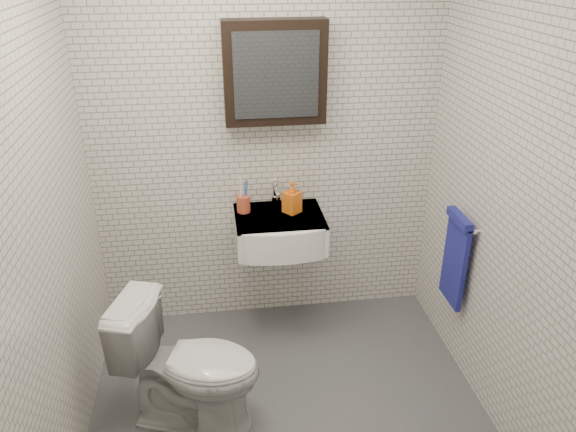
{
  "coord_description": "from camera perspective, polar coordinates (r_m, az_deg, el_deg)",
  "views": [
    {
      "loc": [
        -0.34,
        -2.35,
        2.38
      ],
      "look_at": [
        0.06,
        0.45,
        1.0
      ],
      "focal_mm": 35.0,
      "sensor_mm": 36.0,
      "label": 1
    }
  ],
  "objects": [
    {
      "name": "ground",
      "position": [
        3.36,
        0.07,
        -19.04
      ],
      "size": [
        2.2,
        2.0,
        0.01
      ],
      "primitive_type": "cube",
      "color": "#4C4D53",
      "rests_on": "ground"
    },
    {
      "name": "room_shell",
      "position": [
        2.54,
        0.09,
        4.93
      ],
      "size": [
        2.22,
        2.02,
        2.51
      ],
      "color": "silver",
      "rests_on": "ground"
    },
    {
      "name": "towel_rail",
      "position": [
        3.45,
        16.67,
        -3.85
      ],
      "size": [
        0.09,
        0.3,
        0.58
      ],
      "color": "silver",
      "rests_on": "room_shell"
    },
    {
      "name": "toothbrush_cup",
      "position": [
        3.54,
        -4.55,
        1.33
      ],
      "size": [
        0.09,
        0.09,
        0.23
      ],
      "rotation": [
        0.0,
        0.0,
        0.05
      ],
      "color": "#B4472D",
      "rests_on": "washbasin"
    },
    {
      "name": "washbasin",
      "position": [
        3.51,
        -0.81,
        -1.6
      ],
      "size": [
        0.55,
        0.5,
        0.2
      ],
      "color": "white",
      "rests_on": "room_shell"
    },
    {
      "name": "faucet",
      "position": [
        3.61,
        -1.23,
        2.1
      ],
      "size": [
        0.06,
        0.2,
        0.15
      ],
      "color": "silver",
      "rests_on": "washbasin"
    },
    {
      "name": "mirror_cabinet",
      "position": [
        3.37,
        -1.35,
        14.33
      ],
      "size": [
        0.6,
        0.15,
        0.6
      ],
      "color": "black",
      "rests_on": "room_shell"
    },
    {
      "name": "toilet",
      "position": [
        3.11,
        -9.88,
        -14.66
      ],
      "size": [
        0.83,
        0.63,
        0.75
      ],
      "primitive_type": "imported",
      "rotation": [
        0.0,
        0.0,
        1.25
      ],
      "color": "silver",
      "rests_on": "ground"
    },
    {
      "name": "soap_bottle",
      "position": [
        3.5,
        0.41,
        1.93
      ],
      "size": [
        0.13,
        0.13,
        0.21
      ],
      "primitive_type": "imported",
      "rotation": [
        0.0,
        0.0,
        0.68
      ],
      "color": "orange",
      "rests_on": "washbasin"
    }
  ]
}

